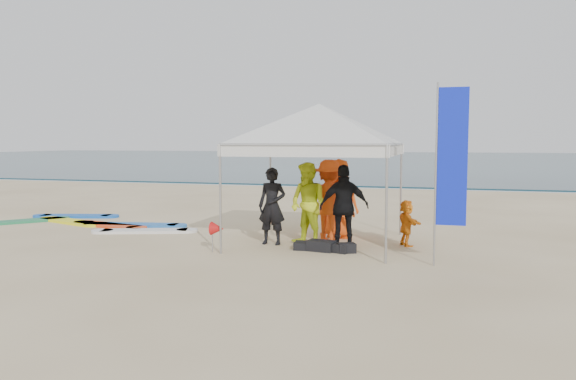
% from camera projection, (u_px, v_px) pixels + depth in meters
% --- Properties ---
extents(ground, '(120.00, 120.00, 0.00)m').
position_uv_depth(ground, '(195.00, 263.00, 10.66)').
color(ground, beige).
rests_on(ground, ground).
extents(ocean, '(160.00, 84.00, 0.08)m').
position_uv_depth(ocean, '(409.00, 159.00, 68.13)').
color(ocean, '#0C2633').
rests_on(ocean, ground).
extents(shoreline_foam, '(160.00, 1.20, 0.01)m').
position_uv_depth(shoreline_foam, '(352.00, 187.00, 28.09)').
color(shoreline_foam, silver).
rests_on(shoreline_foam, ground).
extents(person_black_a, '(0.64, 0.43, 1.72)m').
position_uv_depth(person_black_a, '(272.00, 206.00, 12.51)').
color(person_black_a, black).
rests_on(person_black_a, ground).
extents(person_yellow, '(1.12, 1.04, 1.84)m').
position_uv_depth(person_yellow, '(308.00, 204.00, 12.41)').
color(person_yellow, '#D6EA21').
rests_on(person_yellow, ground).
extents(person_orange_a, '(1.32, 0.91, 1.89)m').
position_uv_depth(person_orange_a, '(329.00, 201.00, 12.84)').
color(person_orange_a, '#EF4D15').
rests_on(person_orange_a, ground).
extents(person_black_b, '(1.15, 0.77, 1.81)m').
position_uv_depth(person_black_b, '(344.00, 207.00, 12.02)').
color(person_black_b, black).
rests_on(person_black_b, ground).
extents(person_orange_b, '(1.01, 0.75, 1.89)m').
position_uv_depth(person_orange_b, '(339.00, 198.00, 13.36)').
color(person_orange_b, '#F65415').
rests_on(person_orange_b, ground).
extents(person_seated, '(0.70, 0.98, 1.02)m').
position_uv_depth(person_seated, '(406.00, 223.00, 12.36)').
color(person_seated, orange).
rests_on(person_seated, ground).
extents(canopy_tent, '(4.75, 4.75, 3.58)m').
position_uv_depth(canopy_tent, '(319.00, 104.00, 12.41)').
color(canopy_tent, '#A5A5A8').
rests_on(canopy_tent, ground).
extents(feather_flag, '(0.57, 0.04, 3.38)m').
position_uv_depth(feather_flag, '(450.00, 159.00, 10.18)').
color(feather_flag, '#A5A5A8').
rests_on(feather_flag, ground).
extents(marker_pennant, '(0.28, 0.28, 0.64)m').
position_uv_depth(marker_pennant, '(218.00, 229.00, 11.63)').
color(marker_pennant, '#A5A5A8').
rests_on(marker_pennant, ground).
extents(gear_pile, '(1.38, 0.55, 0.22)m').
position_uv_depth(gear_pile, '(325.00, 246.00, 11.80)').
color(gear_pile, black).
rests_on(gear_pile, ground).
extents(surfboard_spread, '(6.18, 3.05, 0.07)m').
position_uv_depth(surfboard_spread, '(93.00, 223.00, 15.55)').
color(surfboard_spread, blue).
rests_on(surfboard_spread, ground).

